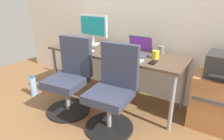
% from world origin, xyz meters
% --- Properties ---
extents(ground_plane, '(5.28, 5.28, 0.00)m').
position_xyz_m(ground_plane, '(0.00, 0.00, 0.00)').
color(ground_plane, brown).
extents(back_wall, '(4.40, 0.04, 2.60)m').
position_xyz_m(back_wall, '(0.00, 0.39, 1.30)').
color(back_wall, silver).
rests_on(back_wall, ground).
extents(desk, '(1.87, 0.62, 0.70)m').
position_xyz_m(desk, '(0.00, 0.00, 0.64)').
color(desk, brown).
rests_on(desk, ground).
extents(office_chair_left, '(0.54, 0.54, 0.94)m').
position_xyz_m(office_chair_left, '(-0.31, -0.53, 0.42)').
color(office_chair_left, black).
rests_on(office_chair_left, ground).
extents(office_chair_right, '(0.54, 0.54, 0.94)m').
position_xyz_m(office_chair_right, '(0.32, -0.53, 0.42)').
color(office_chair_right, black).
rests_on(office_chair_right, ground).
extents(side_cabinet, '(0.55, 0.44, 0.61)m').
position_xyz_m(side_cabinet, '(1.30, 0.10, 0.31)').
color(side_cabinet, '#B77542').
rests_on(side_cabinet, ground).
extents(water_bottle_on_floor, '(0.09, 0.09, 0.31)m').
position_xyz_m(water_bottle_on_floor, '(-1.04, -0.57, 0.15)').
color(water_bottle_on_floor, '#8CBFF2').
rests_on(water_bottle_on_floor, ground).
extents(desktop_monitor, '(0.48, 0.18, 0.43)m').
position_xyz_m(desktop_monitor, '(-0.47, 0.17, 0.95)').
color(desktop_monitor, silver).
rests_on(desktop_monitor, desk).
extents(open_laptop, '(0.31, 0.28, 0.22)m').
position_xyz_m(open_laptop, '(0.31, 0.06, 0.76)').
color(open_laptop, '#4C4C51').
rests_on(open_laptop, desk).
extents(keyboard_by_monitor, '(0.34, 0.12, 0.02)m').
position_xyz_m(keyboard_by_monitor, '(-0.45, -0.11, 0.71)').
color(keyboard_by_monitor, '#2D2D2D').
rests_on(keyboard_by_monitor, desk).
extents(keyboard_by_laptop, '(0.34, 0.12, 0.02)m').
position_xyz_m(keyboard_by_laptop, '(0.32, -0.20, 0.71)').
color(keyboard_by_laptop, '#B7B7B7').
rests_on(keyboard_by_laptop, desk).
extents(mouse_by_monitor, '(0.06, 0.10, 0.03)m').
position_xyz_m(mouse_by_monitor, '(-0.23, -0.18, 0.72)').
color(mouse_by_monitor, silver).
rests_on(mouse_by_monitor, desk).
extents(mouse_by_laptop, '(0.06, 0.10, 0.03)m').
position_xyz_m(mouse_by_laptop, '(-0.09, -0.12, 0.72)').
color(mouse_by_laptop, '#B7B7B7').
rests_on(mouse_by_laptop, desk).
extents(coffee_mug, '(0.08, 0.08, 0.09)m').
position_xyz_m(coffee_mug, '(0.56, 0.02, 0.75)').
color(coffee_mug, yellow).
rests_on(coffee_mug, desk).
extents(pen_cup, '(0.07, 0.07, 0.10)m').
position_xyz_m(pen_cup, '(0.56, 0.21, 0.75)').
color(pen_cup, slate).
rests_on(pen_cup, desk).
extents(phone_near_monitor, '(0.07, 0.14, 0.01)m').
position_xyz_m(phone_near_monitor, '(-0.74, -0.12, 0.71)').
color(phone_near_monitor, black).
rests_on(phone_near_monitor, desk).
extents(phone_near_laptop, '(0.07, 0.14, 0.01)m').
position_xyz_m(phone_near_laptop, '(0.60, -0.15, 0.71)').
color(phone_near_laptop, black).
rests_on(phone_near_laptop, desk).
extents(notebook, '(0.21, 0.15, 0.03)m').
position_xyz_m(notebook, '(0.01, 0.08, 0.71)').
color(notebook, teal).
rests_on(notebook, desk).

